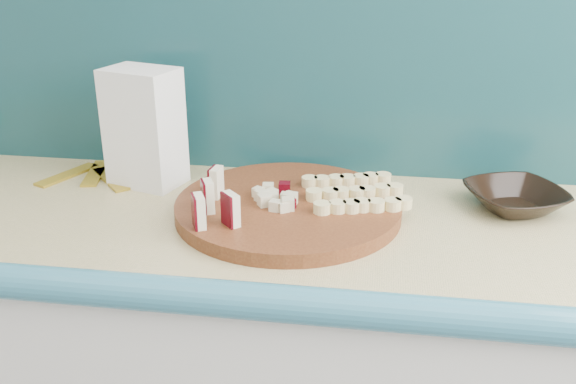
# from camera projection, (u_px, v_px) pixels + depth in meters

# --- Properties ---
(backsplash) EXTENTS (2.20, 0.02, 0.50)m
(backsplash) POSITION_uv_depth(u_px,v_px,m) (237.00, 63.00, 1.45)
(backsplash) COLOR teal
(backsplash) RESTS_ON kitchen_counter
(cutting_board) EXTENTS (0.57, 0.57, 0.03)m
(cutting_board) POSITION_uv_depth(u_px,v_px,m) (288.00, 208.00, 1.29)
(cutting_board) COLOR #4D2110
(cutting_board) RESTS_ON kitchen_counter
(apple_wedges) EXTENTS (0.09, 0.18, 0.06)m
(apple_wedges) POSITION_uv_depth(u_px,v_px,m) (213.00, 199.00, 1.21)
(apple_wedges) COLOR #F8EBC6
(apple_wedges) RESTS_ON cutting_board
(apple_chunks) EXTENTS (0.07, 0.07, 0.02)m
(apple_chunks) POSITION_uv_depth(u_px,v_px,m) (274.00, 197.00, 1.27)
(apple_chunks) COLOR #F5E8C4
(apple_chunks) RESTS_ON cutting_board
(banana_slices) EXTENTS (0.23, 0.21, 0.02)m
(banana_slices) POSITION_uv_depth(u_px,v_px,m) (355.00, 192.00, 1.30)
(banana_slices) COLOR #F0DD92
(banana_slices) RESTS_ON cutting_board
(brown_bowl) EXTENTS (0.25, 0.25, 0.05)m
(brown_bowl) POSITION_uv_depth(u_px,v_px,m) (515.00, 199.00, 1.31)
(brown_bowl) COLOR black
(brown_bowl) RESTS_ON kitchen_counter
(flour_bag) EXTENTS (0.18, 0.15, 0.26)m
(flour_bag) POSITION_uv_depth(u_px,v_px,m) (144.00, 128.00, 1.40)
(flour_bag) COLOR white
(flour_bag) RESTS_ON kitchen_counter
(banana_peel) EXTENTS (0.23, 0.19, 0.01)m
(banana_peel) POSITION_uv_depth(u_px,v_px,m) (91.00, 176.00, 1.48)
(banana_peel) COLOR gold
(banana_peel) RESTS_ON kitchen_counter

